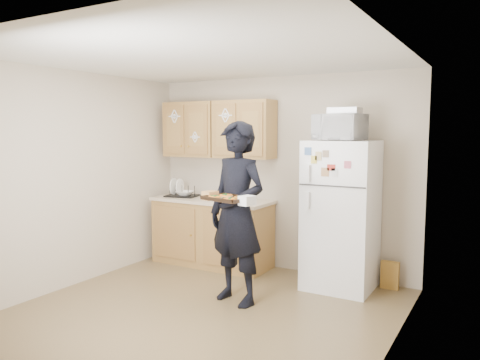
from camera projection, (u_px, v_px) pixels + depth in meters
name	position (u px, v px, depth m)	size (l,w,h in m)	color
floor	(202.00, 313.00, 4.67)	(3.60, 3.60, 0.00)	brown
ceiling	(200.00, 57.00, 4.41)	(3.60, 3.60, 0.00)	white
wall_back	(280.00, 174.00, 6.09)	(3.60, 0.04, 2.50)	#C3B49E
wall_front	(40.00, 219.00, 2.99)	(3.60, 0.04, 2.50)	#C3B49E
wall_left	(73.00, 179.00, 5.43)	(0.04, 3.60, 2.50)	#C3B49E
wall_right	(391.00, 203.00, 3.64)	(0.04, 3.60, 2.50)	#C3B49E
refrigerator	(341.00, 215.00, 5.34)	(0.75, 0.70, 1.70)	white
base_cabinet	(212.00, 233.00, 6.32)	(1.60, 0.60, 0.86)	olive
countertop	(212.00, 200.00, 6.27)	(1.64, 0.64, 0.04)	beige
upper_cab_left	(193.00, 130.00, 6.49)	(0.80, 0.33, 0.75)	olive
upper_cab_right	(244.00, 130.00, 6.08)	(0.80, 0.33, 0.75)	olive
cereal_box	(390.00, 275.00, 5.36)	(0.20, 0.07, 0.32)	gold
person	(237.00, 213.00, 4.87)	(0.70, 0.46, 1.91)	black
baking_tray	(228.00, 199.00, 4.57)	(0.45, 0.33, 0.04)	black
pizza_front_left	(215.00, 197.00, 4.58)	(0.15, 0.15, 0.02)	orange
pizza_front_right	(230.00, 199.00, 4.44)	(0.15, 0.15, 0.02)	orange
pizza_back_left	(226.00, 195.00, 4.69)	(0.15, 0.15, 0.02)	orange
pizza_back_right	(241.00, 197.00, 4.55)	(0.15, 0.15, 0.02)	orange
microwave	(339.00, 127.00, 5.21)	(0.53, 0.36, 0.29)	white
foil_pan	(345.00, 111.00, 5.19)	(0.34, 0.23, 0.07)	silver
dish_rack	(182.00, 190.00, 6.48)	(0.42, 0.32, 0.17)	black
bowl	(185.00, 193.00, 6.46)	(0.24, 0.24, 0.06)	white
soap_bottle	(237.00, 195.00, 5.98)	(0.08, 0.08, 0.17)	white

